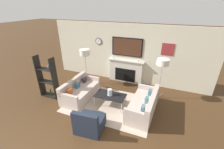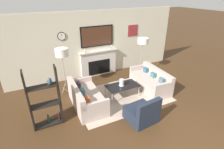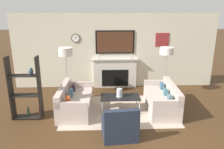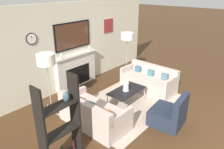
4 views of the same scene
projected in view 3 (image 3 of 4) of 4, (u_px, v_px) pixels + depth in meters
The scene contains 10 objects.
fireplace_wall at pixel (115, 55), 8.02m from camera, with size 7.43×0.28×2.70m.
area_rug at pixel (119, 110), 6.35m from camera, with size 3.15×2.15×0.01m.
couch_left at pixel (74, 102), 6.23m from camera, with size 0.89×1.70×0.76m.
couch_right at pixel (162, 100), 6.32m from camera, with size 0.87×1.76×0.77m.
armchair at pixel (120, 127), 4.97m from camera, with size 0.83×0.82×0.79m.
coffee_table at pixel (120, 97), 6.22m from camera, with size 1.12×0.60×0.44m.
hurricane_candle at pixel (119, 93), 6.20m from camera, with size 0.18×0.18×0.24m.
floor_lamp_left at pixel (65, 52), 6.97m from camera, with size 0.44×0.44×1.66m.
floor_lamp_right at pixel (167, 52), 7.10m from camera, with size 0.45×0.45×1.65m.
shelf_unit at pixel (26, 90), 5.69m from camera, with size 0.79×0.28×1.70m.
Camera 3 is at (-0.43, -2.70, 2.82)m, focal length 35.00 mm.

